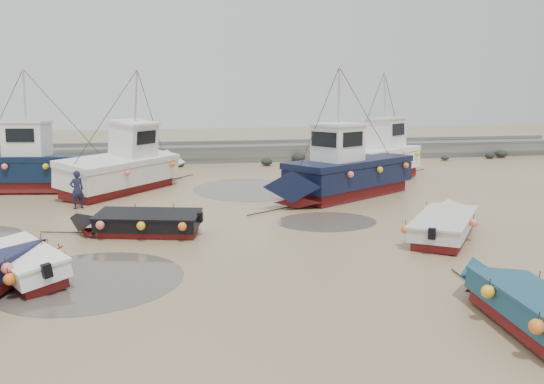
{
  "coord_description": "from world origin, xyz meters",
  "views": [
    {
      "loc": [
        -1.69,
        -17.43,
        5.05
      ],
      "look_at": [
        2.08,
        1.73,
        1.4
      ],
      "focal_mm": 35.0,
      "sensor_mm": 36.0,
      "label": 1
    }
  ],
  "objects": [
    {
      "name": "dinghy_0",
      "position": [
        -5.83,
        -2.11,
        0.55
      ],
      "size": [
        3.58,
        5.31,
        1.43
      ],
      "rotation": [
        0.0,
        0.0,
        0.54
      ],
      "color": "maroon",
      "rests_on": "ground"
    },
    {
      "name": "ground",
      "position": [
        0.0,
        0.0,
        0.0
      ],
      "size": [
        120.0,
        120.0,
        0.0
      ],
      "primitive_type": "plane",
      "color": "tan",
      "rests_on": "ground"
    },
    {
      "name": "dinghy_4",
      "position": [
        -2.82,
        1.7,
        0.55
      ],
      "size": [
        5.91,
        2.66,
        1.43
      ],
      "rotation": [
        0.0,
        0.0,
        1.31
      ],
      "color": "maroon",
      "rests_on": "ground"
    },
    {
      "name": "cabin_boat_2",
      "position": [
        6.58,
        6.95,
        1.33
      ],
      "size": [
        9.43,
        6.56,
        6.22
      ],
      "rotation": [
        0.0,
        0.0,
        2.12
      ],
      "color": "maroon",
      "rests_on": "ground"
    },
    {
      "name": "dinghy_3",
      "position": [
        7.98,
        -0.58,
        0.53
      ],
      "size": [
        4.87,
        5.84,
        1.43
      ],
      "rotation": [
        0.0,
        0.0,
        -0.67
      ],
      "color": "maroon",
      "rests_on": "ground"
    },
    {
      "name": "cabin_boat_3",
      "position": [
        10.88,
        11.78,
        1.39
      ],
      "size": [
        7.74,
        6.46,
        6.22
      ],
      "rotation": [
        0.0,
        0.0,
        -0.9
      ],
      "color": "maroon",
      "rests_on": "ground"
    },
    {
      "name": "puddle_b",
      "position": [
        4.43,
        2.34,
        0.0
      ],
      "size": [
        4.02,
        4.02,
        0.01
      ],
      "primitive_type": "cylinder",
      "color": "#524C43",
      "rests_on": "ground"
    },
    {
      "name": "person",
      "position": [
        -5.7,
        6.78,
        0.0
      ],
      "size": [
        0.75,
        0.69,
        1.71
      ],
      "primitive_type": "imported",
      "rotation": [
        0.0,
        0.0,
        3.74
      ],
      "color": "#1A1C36",
      "rests_on": "ground"
    },
    {
      "name": "puddle_a",
      "position": [
        -3.93,
        -2.85,
        0.0
      ],
      "size": [
        5.12,
        5.12,
        0.01
      ],
      "primitive_type": "cylinder",
      "color": "#524C43",
      "rests_on": "ground"
    },
    {
      "name": "dinghy_2",
      "position": [
        5.93,
        -7.63,
        0.55
      ],
      "size": [
        2.3,
        5.76,
        1.43
      ],
      "rotation": [
        0.0,
        0.0,
        -0.08
      ],
      "color": "maroon",
      "rests_on": "ground"
    },
    {
      "name": "puddle_d",
      "position": [
        2.45,
        10.13,
        0.0
      ],
      "size": [
        5.86,
        5.86,
        0.01
      ],
      "primitive_type": "cylinder",
      "color": "#524C43",
      "rests_on": "ground"
    },
    {
      "name": "cabin_boat_1",
      "position": [
        -3.85,
        10.91,
        1.35
      ],
      "size": [
        7.02,
        8.51,
        6.22
      ],
      "rotation": [
        0.0,
        0.0,
        -0.66
      ],
      "color": "maroon",
      "rests_on": "ground"
    },
    {
      "name": "seawall",
      "position": [
        0.05,
        21.99,
        0.63
      ],
      "size": [
        60.0,
        4.92,
        1.5
      ],
      "color": "slate",
      "rests_on": "ground"
    },
    {
      "name": "cabin_boat_0",
      "position": [
        -8.58,
        11.59,
        1.36
      ],
      "size": [
        9.59,
        3.65,
        6.22
      ],
      "rotation": [
        0.0,
        0.0,
        1.4
      ],
      "color": "maroon",
      "rests_on": "ground"
    }
  ]
}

